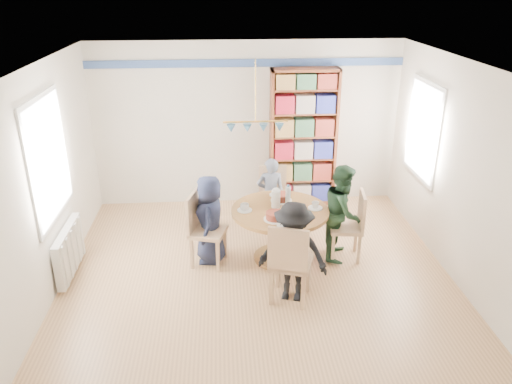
{
  "coord_description": "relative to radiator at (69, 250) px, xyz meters",
  "views": [
    {
      "loc": [
        -0.43,
        -5.45,
        3.58
      ],
      "look_at": [
        0.0,
        0.4,
        1.05
      ],
      "focal_mm": 35.0,
      "sensor_mm": 36.0,
      "label": 1
    }
  ],
  "objects": [
    {
      "name": "chair_near",
      "position": [
        2.74,
        -0.82,
        0.23
      ],
      "size": [
        0.59,
        0.59,
        1.05
      ],
      "color": "tan",
      "rests_on": "ground"
    },
    {
      "name": "chair_far",
      "position": [
        2.76,
        1.2,
        0.18
      ],
      "size": [
        0.43,
        0.43,
        0.96
      ],
      "color": "tan",
      "rests_on": "ground"
    },
    {
      "name": "dining_table",
      "position": [
        2.74,
        0.19,
        0.21
      ],
      "size": [
        1.3,
        1.3,
        0.75
      ],
      "color": "brown",
      "rests_on": "ground"
    },
    {
      "name": "ground",
      "position": [
        2.42,
        -0.3,
        -0.35
      ],
      "size": [
        5.0,
        5.0,
        0.0
      ],
      "primitive_type": "plane",
      "color": "tan"
    },
    {
      "name": "person_near",
      "position": [
        2.79,
        -0.73,
        0.28
      ],
      "size": [
        0.92,
        0.69,
        1.26
      ],
      "primitive_type": "imported",
      "rotation": [
        0.0,
        0.0,
        -0.31
      ],
      "color": "black",
      "rests_on": "ground"
    },
    {
      "name": "chair_right",
      "position": [
        3.73,
        0.15,
        0.18
      ],
      "size": [
        0.48,
        0.48,
        0.97
      ],
      "color": "tan",
      "rests_on": "ground"
    },
    {
      "name": "radiator",
      "position": [
        0.0,
        0.0,
        0.0
      ],
      "size": [
        0.12,
        1.0,
        0.6
      ],
      "color": "silver",
      "rests_on": "ground"
    },
    {
      "name": "person_left",
      "position": [
        1.81,
        0.23,
        0.26
      ],
      "size": [
        0.44,
        0.63,
        1.23
      ],
      "primitive_type": "imported",
      "rotation": [
        0.0,
        0.0,
        -1.66
      ],
      "color": "#181D34",
      "rests_on": "ground"
    },
    {
      "name": "bookshelf",
      "position": [
        3.33,
        2.04,
        0.77
      ],
      "size": [
        1.09,
        0.33,
        2.28
      ],
      "color": "brown",
      "rests_on": "ground"
    },
    {
      "name": "tableware",
      "position": [
        2.72,
        0.22,
        0.47
      ],
      "size": [
        1.14,
        1.14,
        0.3
      ],
      "color": "white",
      "rests_on": "dining_table"
    },
    {
      "name": "room_shell",
      "position": [
        2.16,
        0.57,
        1.3
      ],
      "size": [
        5.0,
        5.0,
        5.0
      ],
      "color": "white",
      "rests_on": "ground"
    },
    {
      "name": "chair_left",
      "position": [
        1.7,
        0.17,
        0.2
      ],
      "size": [
        0.55,
        0.55,
        1.0
      ],
      "color": "tan",
      "rests_on": "ground"
    },
    {
      "name": "person_right",
      "position": [
        3.6,
        0.22,
        0.32
      ],
      "size": [
        0.69,
        0.78,
        1.33
      ],
      "primitive_type": "imported",
      "rotation": [
        0.0,
        0.0,
        1.24
      ],
      "color": "#1B3621",
      "rests_on": "ground"
    },
    {
      "name": "person_far",
      "position": [
        2.71,
        1.11,
        0.22
      ],
      "size": [
        0.43,
        0.29,
        1.15
      ],
      "primitive_type": "imported",
      "rotation": [
        0.0,
        0.0,
        3.17
      ],
      "color": "gray",
      "rests_on": "ground"
    }
  ]
}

